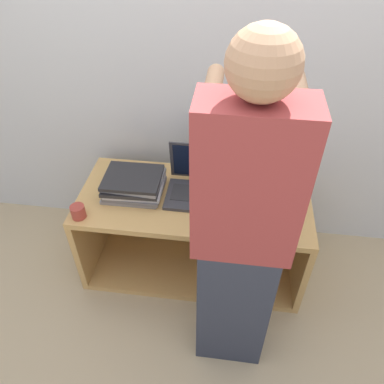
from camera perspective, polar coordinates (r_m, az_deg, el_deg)
ground_plane at (r=2.40m, az=-0.70°, el=-16.26°), size 12.00×12.00×0.00m
wall_back at (r=2.17m, az=1.83°, el=18.77°), size 8.00×0.05×2.40m
cart at (r=2.40m, az=0.49°, el=-5.02°), size 1.33×0.61×0.59m
laptop_open at (r=2.15m, az=0.49°, el=1.17°), size 0.32×0.30×0.28m
laptop_stack_left at (r=2.17m, az=-8.87°, el=1.17°), size 0.34×0.28×0.12m
laptop_stack_right at (r=2.10m, az=9.84°, el=-0.23°), size 0.34×0.28×0.14m
person at (r=1.57m, az=7.51°, el=-6.97°), size 0.40×0.53×1.72m
mug at (r=2.10m, az=-16.96°, el=-2.89°), size 0.08×0.08×0.08m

